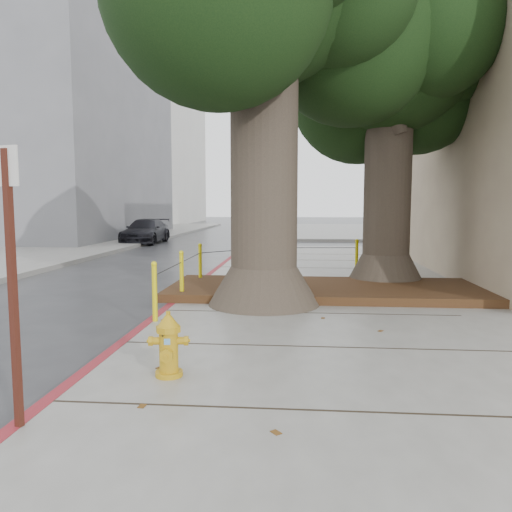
% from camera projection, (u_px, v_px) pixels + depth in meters
% --- Properties ---
extents(ground, '(140.00, 140.00, 0.00)m').
position_uv_depth(ground, '(272.00, 357.00, 6.47)').
color(ground, '#28282B').
rests_on(ground, ground).
extents(sidewalk_far, '(16.00, 20.00, 0.15)m').
position_uv_depth(sidewalk_far, '(378.00, 231.00, 35.67)').
color(sidewalk_far, slate).
rests_on(sidewalk_far, ground).
extents(curb_red, '(0.14, 26.00, 0.16)m').
position_uv_depth(curb_red, '(170.00, 308.00, 9.11)').
color(curb_red, maroon).
rests_on(curb_red, ground).
extents(planter_bed, '(6.40, 2.60, 0.16)m').
position_uv_depth(planter_bed, '(326.00, 289.00, 10.23)').
color(planter_bed, black).
rests_on(planter_bed, sidewalk_main).
extents(building_far_grey, '(12.00, 16.00, 12.00)m').
position_uv_depth(building_far_grey, '(35.00, 134.00, 28.93)').
color(building_far_grey, slate).
rests_on(building_far_grey, ground).
extents(building_far_white, '(12.00, 18.00, 15.00)m').
position_uv_depth(building_far_white, '(132.00, 151.00, 51.73)').
color(building_far_white, silver).
rests_on(building_far_white, ground).
extents(tree_near, '(4.50, 3.80, 7.68)m').
position_uv_depth(tree_near, '(283.00, 8.00, 8.70)').
color(tree_near, '#4C3F33').
rests_on(tree_near, sidewalk_main).
extents(tree_far, '(4.50, 3.80, 7.17)m').
position_uv_depth(tree_far, '(405.00, 65.00, 10.99)').
color(tree_far, '#4C3F33').
rests_on(tree_far, sidewalk_main).
extents(bollard_ring, '(3.79, 5.39, 0.95)m').
position_uv_depth(bollard_ring, '(243.00, 265.00, 10.81)').
color(bollard_ring, '#D7C60B').
rests_on(bollard_ring, sidewalk_main).
extents(fire_hydrant, '(0.37, 0.34, 0.70)m').
position_uv_depth(fire_hydrant, '(169.00, 345.00, 5.27)').
color(fire_hydrant, gold).
rests_on(fire_hydrant, sidewalk_main).
extents(signpost, '(0.22, 0.08, 2.28)m').
position_uv_depth(signpost, '(12.00, 271.00, 3.98)').
color(signpost, '#471911').
rests_on(signpost, sidewalk_main).
extents(car_silver, '(3.94, 1.73, 1.32)m').
position_uv_depth(car_silver, '(423.00, 231.00, 24.47)').
color(car_silver, '#A2A2A7').
rests_on(car_silver, ground).
extents(car_red, '(4.18, 1.73, 1.35)m').
position_uv_depth(car_red, '(441.00, 230.00, 24.75)').
color(car_red, maroon).
rests_on(car_red, ground).
extents(car_dark, '(1.74, 4.22, 1.22)m').
position_uv_depth(car_dark, '(146.00, 231.00, 25.19)').
color(car_dark, black).
rests_on(car_dark, ground).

